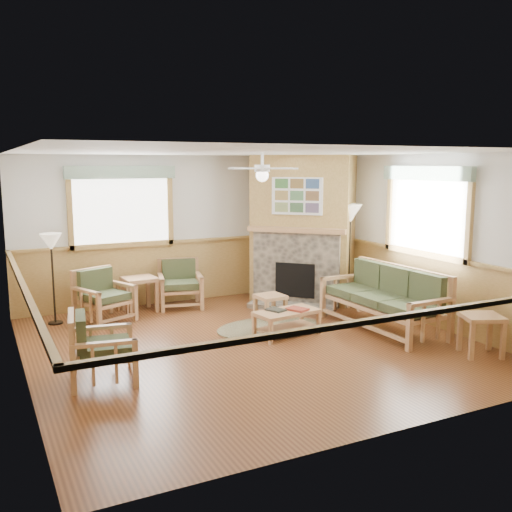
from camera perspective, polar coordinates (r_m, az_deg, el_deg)
name	(u,v)px	position (r m, az deg, el deg)	size (l,w,h in m)	color
floor	(253,345)	(8.20, -0.33, -8.90)	(6.00, 6.00, 0.01)	brown
ceiling	(253,152)	(7.80, -0.35, 10.35)	(6.00, 6.00, 0.01)	white
wall_back	(181,229)	(10.64, -7.48, 2.68)	(6.00, 0.02, 2.70)	silver
wall_front	(396,295)	(5.40, 13.85, -3.83)	(6.00, 0.02, 2.70)	silver
wall_left	(19,269)	(7.11, -22.59, -1.17)	(0.02, 6.00, 2.70)	silver
wall_right	(419,239)	(9.58, 16.00, 1.69)	(0.02, 6.00, 2.70)	silver
wainscot	(253,307)	(8.05, -0.33, -5.14)	(6.00, 6.00, 1.10)	#A37F43
fireplace	(303,229)	(10.65, 4.72, 2.74)	(2.20, 2.20, 2.70)	#A37F43
window_back	(120,165)	(10.23, -13.45, 8.88)	(1.90, 0.16, 1.50)	white
window_right	(430,165)	(9.33, 16.97, 8.73)	(0.16, 1.90, 1.50)	white
ceiling_fan	(262,156)	(8.20, 0.63, 10.02)	(1.24, 1.24, 0.36)	white
sofa	(382,299)	(9.04, 12.51, -4.18)	(0.86, 2.11, 0.97)	#AD7C50
armchair_back_left	(104,296)	(9.59, -14.92, -3.88)	(0.76, 0.76, 0.85)	#AD7C50
armchair_back_right	(180,284)	(10.30, -7.58, -2.78)	(0.75, 0.75, 0.84)	#AD7C50
armchair_left	(103,347)	(7.02, -15.07, -8.76)	(0.74, 0.74, 0.83)	#AD7C50
coffee_table	(287,323)	(8.57, 3.09, -6.72)	(0.97, 0.48, 0.39)	#AD7C50
end_table_chairs	(140,294)	(10.12, -11.54, -3.78)	(0.54, 0.52, 0.61)	#AD7C50
end_table_sofa	(481,335)	(8.27, 21.58, -7.36)	(0.50, 0.48, 0.56)	#AD7C50
footstool	(270,306)	(9.57, 1.43, -5.02)	(0.44, 0.44, 0.38)	#AD7C50
braided_rug	(270,327)	(9.01, 1.39, -7.16)	(1.73, 1.73, 0.01)	brown
floor_lamp_left	(53,279)	(9.62, -19.64, -2.17)	(0.34, 0.34, 1.47)	black
floor_lamp_right	(349,255)	(10.34, 9.29, 0.07)	(0.42, 0.42, 1.85)	black
book_red	(297,308)	(8.54, 4.15, -5.23)	(0.22, 0.30, 0.03)	maroon
book_dark	(276,309)	(8.50, 1.99, -5.32)	(0.20, 0.27, 0.03)	black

